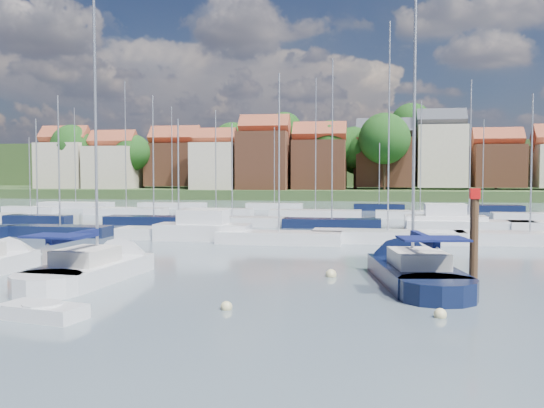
# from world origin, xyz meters

# --- Properties ---
(ground) EXTENTS (260.00, 260.00, 0.00)m
(ground) POSITION_xyz_m (0.00, 40.00, 0.00)
(ground) COLOR #4F626B
(ground) RESTS_ON ground
(sailboat_centre) EXTENTS (3.83, 11.36, 15.18)m
(sailboat_centre) POSITION_xyz_m (-5.64, 4.17, 0.36)
(sailboat_centre) COLOR silver
(sailboat_centre) RESTS_ON ground
(sailboat_navy) EXTENTS (5.07, 12.21, 16.41)m
(sailboat_navy) POSITION_xyz_m (8.86, 6.01, 0.35)
(sailboat_navy) COLOR black
(sailboat_navy) RESTS_ON ground
(tender) EXTENTS (3.19, 1.97, 0.64)m
(tender) POSITION_xyz_m (-3.97, -4.47, 0.25)
(tender) COLOR silver
(tender) RESTS_ON ground
(timber_piling) EXTENTS (0.40, 0.40, 6.61)m
(timber_piling) POSITION_xyz_m (11.40, 2.96, 1.27)
(timber_piling) COLOR #4C331E
(timber_piling) RESTS_ON ground
(buoy_d) EXTENTS (0.43, 0.43, 0.43)m
(buoy_d) POSITION_xyz_m (1.93, -2.06, 0.00)
(buoy_d) COLOR beige
(buoy_d) RESTS_ON ground
(buoy_e) EXTENTS (0.54, 0.54, 0.54)m
(buoy_e) POSITION_xyz_m (5.22, 5.58, 0.00)
(buoy_e) COLOR beige
(buoy_e) RESTS_ON ground
(buoy_f) EXTENTS (0.45, 0.45, 0.45)m
(buoy_f) POSITION_xyz_m (9.53, -2.00, 0.00)
(buoy_f) COLOR beige
(buoy_f) RESTS_ON ground
(marina_field) EXTENTS (79.62, 41.41, 15.93)m
(marina_field) POSITION_xyz_m (1.91, 35.15, 0.43)
(marina_field) COLOR silver
(marina_field) RESTS_ON ground
(far_shore_town) EXTENTS (212.46, 90.00, 22.27)m
(far_shore_town) POSITION_xyz_m (2.23, 132.67, 4.61)
(far_shore_town) COLOR #374B25
(far_shore_town) RESTS_ON ground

